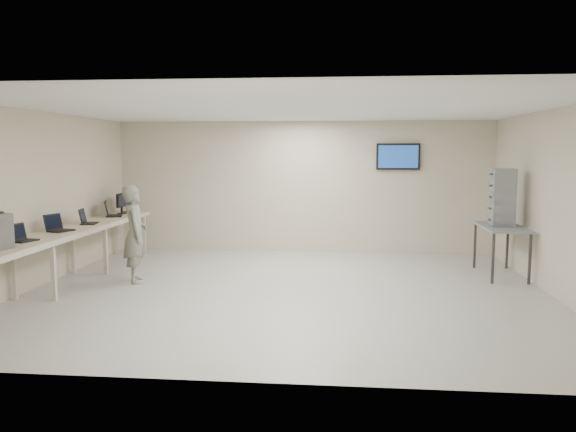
# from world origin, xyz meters

# --- Properties ---
(room) EXTENTS (8.01, 7.01, 2.81)m
(room) POSITION_xyz_m (0.03, 0.06, 1.41)
(room) COLOR #ADAB9A
(room) RESTS_ON ground
(workbench) EXTENTS (0.76, 6.00, 0.90)m
(workbench) POSITION_xyz_m (-3.59, 0.00, 0.83)
(workbench) COLOR #C7B39B
(workbench) RESTS_ON ground
(laptop_0) EXTENTS (0.35, 0.38, 0.25)m
(laptop_0) POSITION_xyz_m (-3.64, -1.10, 0.97)
(laptop_0) COLOR black
(laptop_0) RESTS_ON workbench
(laptop_1) EXTENTS (0.40, 0.42, 0.28)m
(laptop_1) POSITION_xyz_m (-3.63, -0.10, 0.97)
(laptop_1) COLOR black
(laptop_1) RESTS_ON workbench
(laptop_2) EXTENTS (0.33, 0.38, 0.26)m
(laptop_2) POSITION_xyz_m (-3.59, 0.83, 0.97)
(laptop_2) COLOR black
(laptop_2) RESTS_ON workbench
(laptop_3) EXTENTS (0.43, 0.46, 0.31)m
(laptop_3) POSITION_xyz_m (-3.63, 1.97, 0.98)
(laptop_3) COLOR black
(laptop_3) RESTS_ON workbench
(monitor_near) EXTENTS (0.19, 0.42, 0.42)m
(monitor_near) POSITION_xyz_m (-3.60, 2.43, 1.15)
(monitor_near) COLOR black
(monitor_near) RESTS_ON workbench
(monitor_far) EXTENTS (0.20, 0.44, 0.44)m
(monitor_far) POSITION_xyz_m (-3.60, 2.75, 1.17)
(monitor_far) COLOR black
(monitor_far) RESTS_ON workbench
(soldier) EXTENTS (0.58, 0.69, 1.61)m
(soldier) POSITION_xyz_m (-2.55, 0.37, 0.81)
(soldier) COLOR gray
(soldier) RESTS_ON ground
(side_table) EXTENTS (0.68, 1.46, 0.88)m
(side_table) POSITION_xyz_m (3.60, 1.43, 0.80)
(side_table) COLOR slate
(side_table) RESTS_ON ground
(storage_bins) EXTENTS (0.38, 0.42, 0.99)m
(storage_bins) POSITION_xyz_m (3.58, 1.43, 1.37)
(storage_bins) COLOR gray
(storage_bins) RESTS_ON side_table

